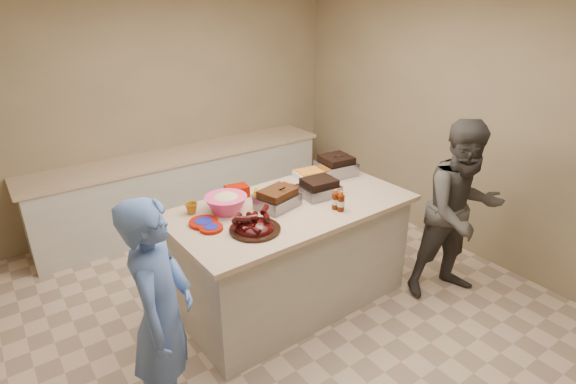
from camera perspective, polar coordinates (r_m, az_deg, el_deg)
room at (r=4.19m, az=0.10°, el=-14.96°), size 4.50×5.00×2.70m
back_counter at (r=5.66m, az=-12.98°, el=0.49°), size 3.60×0.64×0.90m
island at (r=4.34m, az=0.39°, el=-13.45°), size 2.11×1.15×0.98m
rib_platter at (r=3.43m, az=-4.21°, el=-4.90°), size 0.41×0.41×0.16m
pulled_pork_tray at (r=3.79m, az=-1.31°, el=-1.89°), size 0.39×0.33×0.10m
brisket_tray at (r=4.01m, az=3.94°, el=-0.44°), size 0.35×0.30×0.10m
roasting_pan at (r=4.51m, az=6.07°, el=2.27°), size 0.36×0.36×0.13m
coleslaw_bowl at (r=3.74m, az=-7.79°, el=-2.50°), size 0.36×0.36×0.24m
sausage_plate at (r=4.08m, az=-0.30°, el=0.08°), size 0.41×0.41×0.05m
mac_cheese_dish at (r=4.41m, az=2.93°, el=1.88°), size 0.33×0.26×0.08m
bbq_bottle_a at (r=3.78m, az=5.98°, el=-2.13°), size 0.06×0.06×0.17m
bbq_bottle_b at (r=3.74m, az=6.68°, el=-2.39°), size 0.06×0.06×0.18m
mustard_bottle at (r=3.90m, az=-4.02°, el=-1.14°), size 0.05×0.05×0.13m
sauce_bowl at (r=3.98m, az=-3.59°, el=-0.62°), size 0.15×0.05×0.14m
plate_stack_large at (r=3.57m, az=-10.65°, el=-4.02°), size 0.23×0.23×0.03m
plate_stack_small at (r=3.48m, az=-9.71°, el=-4.74°), size 0.19×0.19×0.03m
plastic_cup at (r=3.75m, az=-12.10°, el=-2.71°), size 0.10×0.10×0.10m
basket_stack at (r=4.01m, az=-6.48°, el=-0.53°), size 0.21×0.17×0.10m
guest_gray at (r=4.73m, az=19.60°, el=-11.53°), size 1.34×1.86×0.64m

